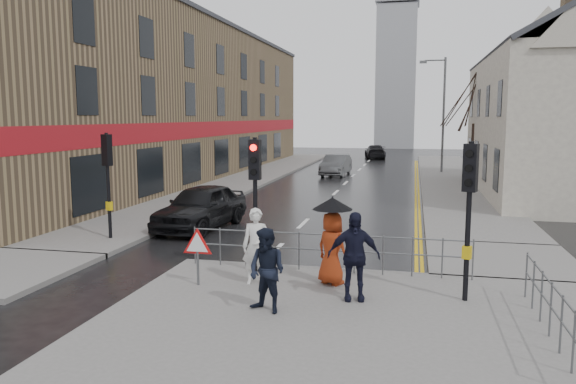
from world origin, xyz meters
The scene contains 23 objects.
ground centered at (0.00, 0.00, 0.00)m, with size 120.00×120.00×0.00m, color black.
near_pavement centered at (3.00, -3.50, 0.07)m, with size 10.00×9.00×0.14m, color #605E5B.
left_pavement centered at (-6.50, 23.00, 0.07)m, with size 4.00×44.00×0.14m, color #605E5B.
right_pavement centered at (6.50, 25.00, 0.07)m, with size 4.00×40.00×0.14m, color #605E5B.
pavement_bridge_right centered at (6.50, 3.00, 0.07)m, with size 4.00×4.20×0.14m, color #605E5B.
building_left_terrace centered at (-12.00, 22.00, 5.00)m, with size 8.00×42.00×10.00m, color #7D6448.
church_tower centered at (1.50, 62.00, 9.00)m, with size 5.00×5.00×18.00m, color #999CA2.
traffic_signal_near_left centered at (0.20, 0.20, 2.46)m, with size 0.28×0.27×3.40m.
traffic_signal_near_right centered at (5.20, -1.00, 2.46)m, with size 0.34×0.33×3.40m.
traffic_signal_far_left centered at (-5.50, 3.00, 2.46)m, with size 0.34×0.33×3.40m.
guard_railing_front centered at (1.95, 0.60, 0.86)m, with size 7.14×0.04×1.00m.
guard_railing_side centered at (6.50, -2.75, 0.84)m, with size 0.04×4.54×1.00m.
warning_sign centered at (-0.80, -1.21, 1.04)m, with size 0.80×0.07×1.35m.
street_lamp centered at (5.82, 28.00, 4.71)m, with size 1.83×0.25×8.00m.
tree_near centered at (7.50, 22.00, 5.14)m, with size 2.40×2.40×6.58m.
tree_far centered at (8.00, 30.00, 4.42)m, with size 2.40×2.40×5.64m.
pedestrian_a centered at (0.51, -0.84, 1.04)m, with size 0.66×0.43×1.80m, color silver.
pedestrian_b centered at (1.24, -2.63, 0.99)m, with size 0.83×0.65×1.71m, color black.
pedestrian_with_umbrella centered at (2.24, -0.44, 1.26)m, with size 1.00×0.96×2.05m.
pedestrian_d centered at (2.85, -1.47, 1.10)m, with size 1.12×0.47×1.91m, color black.
car_parked centered at (-3.46, 5.78, 0.80)m, with size 1.90×4.71×1.61m, color black.
car_mid centered at (-1.20, 25.37, 0.71)m, with size 1.51×4.34×1.43m, color #424446.
car_far centered at (0.36, 41.96, 0.66)m, with size 1.86×4.58×1.33m, color black.
Camera 1 is at (4.04, -13.16, 4.04)m, focal length 35.00 mm.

